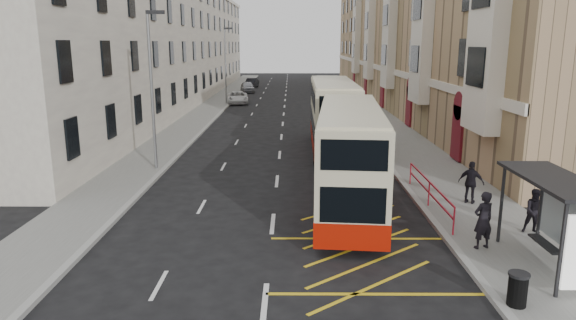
{
  "coord_description": "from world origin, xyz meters",
  "views": [
    {
      "loc": [
        0.67,
        -14.12,
        6.6
      ],
      "look_at": [
        0.56,
        6.77,
        1.8
      ],
      "focal_mm": 32.0,
      "sensor_mm": 36.0,
      "label": 1
    }
  ],
  "objects_px": {
    "pedestrian_mid": "(535,211)",
    "car_silver": "(247,87)",
    "litter_bin": "(518,289)",
    "double_decker_rear": "(333,116)",
    "street_lamp_far": "(226,61)",
    "street_lamp_near": "(152,82)",
    "car_dark": "(252,83)",
    "white_van": "(238,97)",
    "car_red": "(321,83)",
    "double_decker_front": "(350,158)",
    "pedestrian_near": "(483,220)",
    "pedestrian_far": "(471,182)",
    "bus_shelter": "(565,206)"
  },
  "relations": [
    {
      "from": "bus_shelter",
      "to": "double_decker_front",
      "type": "bearing_deg",
      "value": 130.37
    },
    {
      "from": "street_lamp_far",
      "to": "double_decker_front",
      "type": "relative_size",
      "value": 0.76
    },
    {
      "from": "pedestrian_near",
      "to": "car_silver",
      "type": "xyz_separation_m",
      "value": [
        -12.0,
        54.18,
        -0.36
      ]
    },
    {
      "from": "pedestrian_far",
      "to": "car_dark",
      "type": "bearing_deg",
      "value": -45.34
    },
    {
      "from": "street_lamp_near",
      "to": "pedestrian_mid",
      "type": "distance_m",
      "value": 18.4
    },
    {
      "from": "bus_shelter",
      "to": "white_van",
      "type": "height_order",
      "value": "bus_shelter"
    },
    {
      "from": "bus_shelter",
      "to": "street_lamp_near",
      "type": "bearing_deg",
      "value": 139.86
    },
    {
      "from": "pedestrian_mid",
      "to": "white_van",
      "type": "xyz_separation_m",
      "value": [
        -14.3,
        39.79,
        -0.27
      ]
    },
    {
      "from": "street_lamp_far",
      "to": "pedestrian_far",
      "type": "relative_size",
      "value": 4.56
    },
    {
      "from": "street_lamp_near",
      "to": "car_dark",
      "type": "height_order",
      "value": "street_lamp_near"
    },
    {
      "from": "street_lamp_far",
      "to": "bus_shelter",
      "type": "bearing_deg",
      "value": -70.88
    },
    {
      "from": "street_lamp_far",
      "to": "car_red",
      "type": "bearing_deg",
      "value": 60.97
    },
    {
      "from": "pedestrian_mid",
      "to": "litter_bin",
      "type": "bearing_deg",
      "value": -108.81
    },
    {
      "from": "double_decker_front",
      "to": "litter_bin",
      "type": "relative_size",
      "value": 12.09
    },
    {
      "from": "white_van",
      "to": "car_dark",
      "type": "relative_size",
      "value": 1.15
    },
    {
      "from": "bus_shelter",
      "to": "white_van",
      "type": "relative_size",
      "value": 0.88
    },
    {
      "from": "pedestrian_far",
      "to": "litter_bin",
      "type": "bearing_deg",
      "value": 110.24
    },
    {
      "from": "white_van",
      "to": "car_red",
      "type": "relative_size",
      "value": 0.91
    },
    {
      "from": "pedestrian_far",
      "to": "car_silver",
      "type": "height_order",
      "value": "pedestrian_far"
    },
    {
      "from": "pedestrian_mid",
      "to": "car_silver",
      "type": "bearing_deg",
      "value": 114.88
    },
    {
      "from": "double_decker_rear",
      "to": "white_van",
      "type": "xyz_separation_m",
      "value": [
        -8.44,
        25.45,
        -1.53
      ]
    },
    {
      "from": "double_decker_rear",
      "to": "bus_shelter",
      "type": "bearing_deg",
      "value": -72.69
    },
    {
      "from": "street_lamp_near",
      "to": "car_dark",
      "type": "relative_size",
      "value": 1.91
    },
    {
      "from": "bus_shelter",
      "to": "pedestrian_mid",
      "type": "distance_m",
      "value": 3.42
    },
    {
      "from": "car_silver",
      "to": "pedestrian_near",
      "type": "bearing_deg",
      "value": -87.38
    },
    {
      "from": "street_lamp_near",
      "to": "car_red",
      "type": "bearing_deg",
      "value": 77.19
    },
    {
      "from": "street_lamp_far",
      "to": "double_decker_rear",
      "type": "xyz_separation_m",
      "value": [
        9.59,
        -24.95,
        -2.43
      ]
    },
    {
      "from": "double_decker_front",
      "to": "litter_bin",
      "type": "xyz_separation_m",
      "value": [
        3.33,
        -8.21,
        -1.51
      ]
    },
    {
      "from": "white_van",
      "to": "street_lamp_near",
      "type": "bearing_deg",
      "value": -98.42
    },
    {
      "from": "litter_bin",
      "to": "pedestrian_mid",
      "type": "distance_m",
      "value": 5.76
    },
    {
      "from": "street_lamp_far",
      "to": "litter_bin",
      "type": "distance_m",
      "value": 46.3
    },
    {
      "from": "litter_bin",
      "to": "pedestrian_near",
      "type": "xyz_separation_m",
      "value": [
        0.45,
        3.69,
        0.49
      ]
    },
    {
      "from": "street_lamp_far",
      "to": "litter_bin",
      "type": "relative_size",
      "value": 9.17
    },
    {
      "from": "double_decker_rear",
      "to": "street_lamp_far",
      "type": "bearing_deg",
      "value": 112.04
    },
    {
      "from": "street_lamp_near",
      "to": "pedestrian_far",
      "type": "bearing_deg",
      "value": -22.35
    },
    {
      "from": "pedestrian_near",
      "to": "double_decker_rear",
      "type": "bearing_deg",
      "value": -95.06
    },
    {
      "from": "car_red",
      "to": "street_lamp_far",
      "type": "bearing_deg",
      "value": 76.1
    },
    {
      "from": "double_decker_rear",
      "to": "white_van",
      "type": "height_order",
      "value": "double_decker_rear"
    },
    {
      "from": "litter_bin",
      "to": "car_dark",
      "type": "xyz_separation_m",
      "value": [
        -11.55,
        65.38,
        0.09
      ]
    },
    {
      "from": "double_decker_front",
      "to": "car_dark",
      "type": "relative_size",
      "value": 2.51
    },
    {
      "from": "car_red",
      "to": "pedestrian_far",
      "type": "bearing_deg",
      "value": 107.99
    },
    {
      "from": "double_decker_front",
      "to": "white_van",
      "type": "relative_size",
      "value": 2.19
    },
    {
      "from": "pedestrian_near",
      "to": "pedestrian_mid",
      "type": "relative_size",
      "value": 1.2
    },
    {
      "from": "double_decker_front",
      "to": "white_van",
      "type": "bearing_deg",
      "value": 107.84
    },
    {
      "from": "bus_shelter",
      "to": "pedestrian_far",
      "type": "bearing_deg",
      "value": 92.69
    },
    {
      "from": "car_silver",
      "to": "car_dark",
      "type": "xyz_separation_m",
      "value": [
        0.0,
        7.5,
        -0.04
      ]
    },
    {
      "from": "pedestrian_far",
      "to": "car_dark",
      "type": "relative_size",
      "value": 0.42
    },
    {
      "from": "white_van",
      "to": "car_silver",
      "type": "height_order",
      "value": "car_silver"
    },
    {
      "from": "street_lamp_far",
      "to": "double_decker_front",
      "type": "height_order",
      "value": "street_lamp_far"
    },
    {
      "from": "pedestrian_mid",
      "to": "car_dark",
      "type": "bearing_deg",
      "value": 113.06
    }
  ]
}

